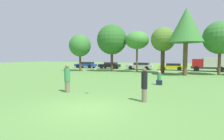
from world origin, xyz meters
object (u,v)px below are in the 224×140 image
object	(u,v)px
frisbee	(95,70)
parked_car_black	(110,65)
person_thrower	(67,78)
tree_2	(137,40)
tree_1	(112,40)
delivery_truck_red	(210,64)
tree_5	(220,38)
person_catcher	(144,85)
tree_0	(80,46)
bystander_sitting	(159,79)
tree_3	(163,40)
parked_car_silver	(140,66)
parked_car_blue	(86,65)
parked_car_yellow	(172,66)
tree_4	(186,26)

from	to	relation	value
frisbee	parked_car_black	distance (m)	24.02
person_thrower	tree_2	xyz separation A→B (m)	(0.04, 16.43, 3.69)
tree_1	delivery_truck_red	size ratio (longest dim) A/B	1.36
tree_1	tree_5	xyz separation A→B (m)	(14.24, -0.20, -0.26)
parked_car_black	tree_2	bearing A→B (deg)	139.92
tree_5	parked_car_black	distance (m)	18.60
person_catcher	tree_0	bearing A→B (deg)	-42.07
person_catcher	tree_2	world-z (taller)	tree_2
bystander_sitting	tree_1	world-z (taller)	tree_1
person_thrower	bystander_sitting	world-z (taller)	person_thrower
tree_5	delivery_truck_red	size ratio (longest dim) A/B	1.26
person_thrower	tree_0	bearing A→B (deg)	126.50
tree_0	tree_2	distance (m)	8.80
tree_2	tree_3	world-z (taller)	tree_3
parked_car_silver	parked_car_blue	bearing A→B (deg)	-2.63
tree_2	parked_car_black	size ratio (longest dim) A/B	1.49
tree_1	tree_2	bearing A→B (deg)	1.59
parked_car_black	bystander_sitting	bearing A→B (deg)	124.86
tree_3	parked_car_yellow	bearing A→B (deg)	83.65
parked_car_blue	delivery_truck_red	bearing A→B (deg)	179.74
person_thrower	parked_car_yellow	world-z (taller)	person_thrower
person_thrower	parked_car_yellow	size ratio (longest dim) A/B	0.43
bystander_sitting	person_thrower	bearing A→B (deg)	-132.00
tree_4	tree_5	world-z (taller)	tree_4
parked_car_silver	delivery_truck_red	bearing A→B (deg)	-177.79
person_catcher	frisbee	bearing A→B (deg)	-1.56
tree_4	parked_car_yellow	distance (m)	10.29
tree_1	parked_car_yellow	bearing A→B (deg)	37.53
tree_1	parked_car_black	distance (m)	7.74
person_thrower	tree_3	distance (m)	17.01
bystander_sitting	parked_car_black	distance (m)	20.39
frisbee	tree_2	xyz separation A→B (m)	(-2.03, 16.59, 3.07)
tree_5	parked_car_yellow	distance (m)	9.69
tree_5	parked_car_silver	size ratio (longest dim) A/B	1.45
parked_car_silver	delivery_truck_red	distance (m)	10.74
tree_0	parked_car_yellow	bearing A→B (deg)	30.75
person_thrower	parked_car_black	world-z (taller)	person_thrower
tree_2	tree_0	bearing A→B (deg)	-170.13
frisbee	delivery_truck_red	world-z (taller)	delivery_truck_red
bystander_sitting	tree_0	distance (m)	16.86
person_catcher	delivery_truck_red	size ratio (longest dim) A/B	0.33
frisbee	tree_2	size ratio (longest dim) A/B	0.04
frisbee	tree_1	bearing A→B (deg)	109.75
bystander_sitting	tree_4	world-z (taller)	tree_4
frisbee	tree_4	bearing A→B (deg)	72.44
tree_5	parked_car_yellow	xyz separation A→B (m)	(-5.98, 6.54, -3.91)
tree_0	delivery_truck_red	xyz separation A→B (m)	(18.49, 7.32, -2.77)
person_catcher	delivery_truck_red	world-z (taller)	delivery_truck_red
parked_car_black	parked_car_yellow	bearing A→B (deg)	-177.41
parked_car_blue	tree_3	bearing A→B (deg)	158.60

